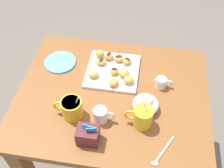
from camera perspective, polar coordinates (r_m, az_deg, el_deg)
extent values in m
plane|color=#665B51|center=(1.88, 0.04, -15.78)|extent=(8.00, 8.00, 0.00)
cube|color=brown|center=(1.29, 0.06, -2.54)|extent=(0.92, 0.76, 0.04)
cube|color=brown|center=(1.78, 14.55, -3.28)|extent=(0.07, 0.07, 0.67)
cube|color=brown|center=(1.84, -10.80, -0.22)|extent=(0.07, 0.07, 0.67)
cube|color=silver|center=(1.37, 0.14, 2.79)|extent=(0.26, 0.26, 0.02)
cylinder|color=gold|center=(1.14, 6.68, -7.12)|extent=(0.08, 0.08, 0.10)
torus|color=gold|center=(1.14, 4.10, -6.67)|extent=(0.06, 0.01, 0.06)
cylinder|color=black|center=(1.11, 6.88, -5.86)|extent=(0.07, 0.07, 0.01)
cylinder|color=silver|center=(1.11, 7.71, -6.11)|extent=(0.05, 0.01, 0.13)
cylinder|color=gold|center=(1.18, -8.61, -5.20)|extent=(0.09, 0.09, 0.09)
torus|color=gold|center=(1.19, -11.27, -4.68)|extent=(0.06, 0.01, 0.06)
cylinder|color=black|center=(1.15, -8.84, -4.02)|extent=(0.08, 0.08, 0.01)
cylinder|color=silver|center=(1.15, -7.92, -4.28)|extent=(0.05, 0.02, 0.12)
cylinder|color=silver|center=(1.16, -2.51, -6.71)|extent=(0.06, 0.06, 0.07)
cone|color=silver|center=(1.14, -3.96, -5.78)|extent=(0.02, 0.02, 0.02)
torus|color=silver|center=(1.15, -0.55, -6.88)|extent=(0.05, 0.01, 0.05)
cylinder|color=white|center=(1.14, -2.56, -5.86)|extent=(0.05, 0.05, 0.01)
cube|color=#561E23|center=(1.11, -5.21, -10.92)|extent=(0.09, 0.07, 0.08)
cube|color=#2D84D1|center=(1.06, -4.74, -9.80)|extent=(0.04, 0.01, 0.03)
cube|color=#2D84D1|center=(1.06, -5.56, -9.31)|extent=(0.04, 0.02, 0.03)
cube|color=#2D84D1|center=(1.06, -4.29, -9.62)|extent=(0.04, 0.01, 0.03)
ellipsoid|color=silver|center=(1.21, 7.24, -4.41)|extent=(0.12, 0.12, 0.07)
sphere|color=silver|center=(1.19, 7.35, -3.75)|extent=(0.07, 0.07, 0.07)
ellipsoid|color=green|center=(1.17, 6.80, -3.08)|extent=(0.03, 0.03, 0.01)
cylinder|color=silver|center=(1.31, 10.49, 0.27)|extent=(0.05, 0.05, 0.05)
cone|color=silver|center=(1.29, 9.51, 0.91)|extent=(0.02, 0.02, 0.02)
torus|color=silver|center=(1.31, 12.06, 0.16)|extent=(0.04, 0.01, 0.04)
cylinder|color=#381E11|center=(1.29, 10.62, 0.90)|extent=(0.04, 0.04, 0.01)
cylinder|color=#66A8DB|center=(1.45, -11.08, 4.65)|extent=(0.17, 0.17, 0.01)
cube|color=silver|center=(1.13, 11.22, -13.70)|extent=(0.08, 0.14, 0.00)
ellipsoid|color=silver|center=(1.10, 9.19, -16.52)|extent=(0.03, 0.02, 0.01)
ellipsoid|color=#D19347|center=(1.32, -4.03, 2.04)|extent=(0.06, 0.05, 0.03)
ellipsoid|color=#D19347|center=(1.39, 3.23, 4.93)|extent=(0.05, 0.05, 0.03)
ellipsoid|color=#381E11|center=(1.38, 3.26, 5.45)|extent=(0.04, 0.03, 0.00)
ellipsoid|color=#D19347|center=(1.40, 1.42, 5.51)|extent=(0.07, 0.07, 0.03)
ellipsoid|color=#381E11|center=(1.39, 1.43, 6.01)|extent=(0.04, 0.03, 0.00)
ellipsoid|color=#D19347|center=(1.32, 2.59, 2.30)|extent=(0.06, 0.06, 0.04)
ellipsoid|color=#D19347|center=(1.28, 0.43, 0.32)|extent=(0.06, 0.07, 0.04)
ellipsoid|color=#D19347|center=(1.33, 0.47, 2.75)|extent=(0.05, 0.05, 0.03)
ellipsoid|color=#381E11|center=(1.32, 0.48, 3.33)|extent=(0.03, 0.02, 0.00)
ellipsoid|color=#D19347|center=(1.38, -2.33, 4.77)|extent=(0.06, 0.05, 0.03)
ellipsoid|color=#381E11|center=(1.37, -2.36, 5.28)|extent=(0.03, 0.03, 0.00)
ellipsoid|color=#D19347|center=(1.43, -2.66, 6.60)|extent=(0.07, 0.07, 0.04)
ellipsoid|color=#D19347|center=(1.29, 3.59, 0.90)|extent=(0.06, 0.05, 0.04)
ellipsoid|color=#D19347|center=(1.41, -0.70, 5.95)|extent=(0.06, 0.06, 0.03)
ellipsoid|color=#381E11|center=(1.40, -0.70, 6.52)|extent=(0.03, 0.04, 0.00)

